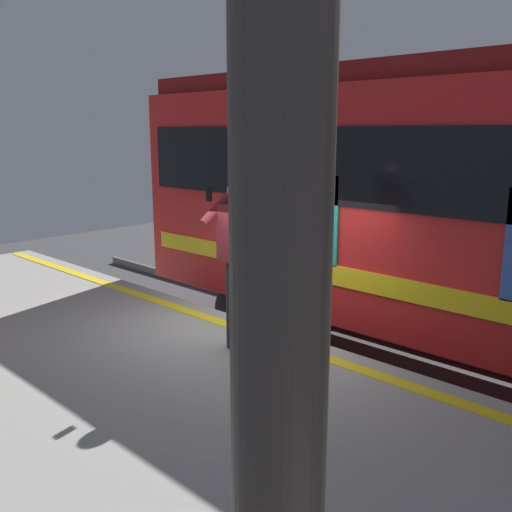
% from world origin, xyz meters
% --- Properties ---
extents(ground_plane, '(24.76, 24.76, 0.00)m').
position_xyz_m(ground_plane, '(0.00, 0.00, 0.00)').
color(ground_plane, '#3D3D3F').
extents(platform, '(12.16, 3.96, 1.06)m').
position_xyz_m(platform, '(0.00, 1.98, 0.53)').
color(platform, gray).
rests_on(platform, ground).
extents(safety_line, '(11.91, 0.16, 0.01)m').
position_xyz_m(safety_line, '(0.00, 0.30, 1.06)').
color(safety_line, yellow).
rests_on(safety_line, platform).
extents(track_rail_near, '(15.80, 0.08, 0.16)m').
position_xyz_m(track_rail_near, '(0.00, -1.53, 0.08)').
color(track_rail_near, slate).
rests_on(track_rail_near, ground).
extents(track_rail_far, '(15.80, 0.08, 0.16)m').
position_xyz_m(track_rail_far, '(0.00, -2.97, 0.08)').
color(track_rail_far, slate).
rests_on(track_rail_far, ground).
extents(train_carriage, '(9.16, 2.98, 3.89)m').
position_xyz_m(train_carriage, '(-1.43, -2.25, 2.48)').
color(train_carriage, red).
rests_on(train_carriage, ground).
extents(passenger, '(0.57, 0.55, 1.77)m').
position_xyz_m(passenger, '(-0.33, 0.72, 2.11)').
color(passenger, '#262628').
rests_on(passenger, platform).
extents(handbag, '(0.36, 0.32, 0.39)m').
position_xyz_m(handbag, '(-0.82, 0.89, 1.24)').
color(handbag, '#59331E').
rests_on(handbag, platform).
extents(station_column, '(0.34, 0.34, 3.77)m').
position_xyz_m(station_column, '(-3.08, 3.25, 2.94)').
color(station_column, '#38332D').
rests_on(station_column, platform).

